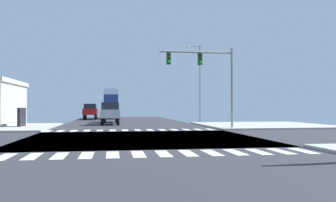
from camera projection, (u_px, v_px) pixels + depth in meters
name	position (u px, v px, depth m)	size (l,w,h in m)	color
ground	(142.00, 138.00, 21.33)	(90.00, 90.00, 0.05)	#302F35
sidewalk_corner_ne	(263.00, 125.00, 35.20)	(12.00, 12.00, 0.14)	#B2ADA3
crosswalk_near	(151.00, 154.00, 14.08)	(13.50, 2.00, 0.01)	white
crosswalk_far	(131.00, 130.00, 28.50)	(13.50, 2.00, 0.01)	white
traffic_signal_mast	(205.00, 69.00, 29.61)	(6.28, 0.55, 6.83)	gray
street_lamp	(198.00, 77.00, 41.21)	(1.78, 0.32, 9.00)	gray
suv_crossing_2	(90.00, 110.00, 52.50)	(1.96, 4.60, 2.34)	black
sedan_queued_2	(110.00, 113.00, 43.28)	(1.80, 4.30, 1.88)	black
box_truck_middle_1	(111.00, 103.00, 56.97)	(2.40, 7.20, 4.85)	black
pickup_outer_1	(110.00, 112.00, 37.47)	(2.00, 5.10, 2.35)	black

